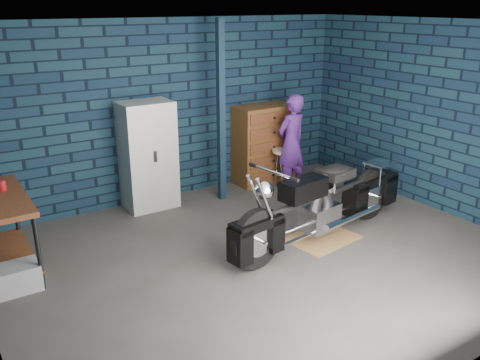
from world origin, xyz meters
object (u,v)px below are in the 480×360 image
at_px(locker, 148,156).
at_px(shop_stool, 283,169).
at_px(motorcycle, 324,198).
at_px(tool_chest, 264,144).
at_px(person, 291,143).
at_px(storage_bin, 17,278).
at_px(workbench, 2,235).

distance_m(locker, shop_stool, 2.23).
relative_size(motorcycle, tool_chest, 1.96).
bearing_deg(locker, tool_chest, 0.00).
bearing_deg(shop_stool, person, -60.60).
distance_m(locker, tool_chest, 2.07).
bearing_deg(person, tool_chest, -86.95).
distance_m(person, storage_bin, 4.46).
bearing_deg(storage_bin, locker, 33.52).
height_order(workbench, motorcycle, motorcycle).
height_order(motorcycle, shop_stool, motorcycle).
bearing_deg(locker, storage_bin, -146.48).
relative_size(motorcycle, shop_stool, 3.89).
bearing_deg(workbench, storage_bin, -87.71).
xyz_separation_m(motorcycle, shop_stool, (0.72, 1.77, -0.24)).
distance_m(person, shop_stool, 0.47).
distance_m(workbench, tool_chest, 4.33).
xyz_separation_m(storage_bin, locker, (2.14, 1.42, 0.65)).
xyz_separation_m(person, locker, (-2.20, 0.56, 0.01)).
bearing_deg(person, locker, -24.45).
bearing_deg(storage_bin, person, 11.16).
xyz_separation_m(motorcycle, person, (0.78, 1.66, 0.22)).
relative_size(locker, shop_stool, 2.40).
distance_m(workbench, storage_bin, 0.59).
height_order(person, shop_stool, person).
distance_m(motorcycle, shop_stool, 1.93).
bearing_deg(locker, person, -14.33).
bearing_deg(storage_bin, motorcycle, -12.80).
bearing_deg(motorcycle, locker, 114.17).
xyz_separation_m(workbench, tool_chest, (4.22, 0.92, 0.20)).
distance_m(storage_bin, locker, 2.64).
xyz_separation_m(person, tool_chest, (-0.13, 0.56, -0.13)).
height_order(tool_chest, shop_stool, tool_chest).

